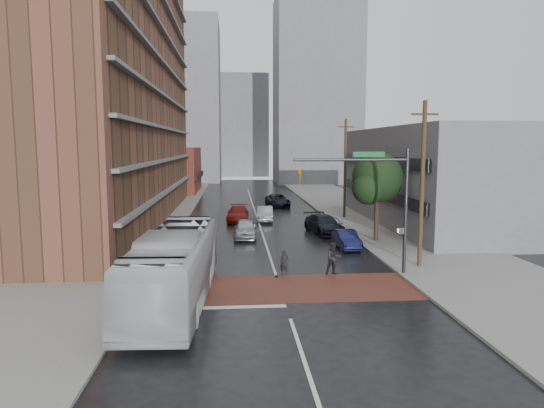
{
  "coord_description": "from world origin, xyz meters",
  "views": [
    {
      "loc": [
        -2.38,
        -23.86,
        7.41
      ],
      "look_at": [
        0.18,
        8.1,
        3.5
      ],
      "focal_mm": 32.0,
      "sensor_mm": 36.0,
      "label": 1
    }
  ],
  "objects": [
    {
      "name": "car_travel_b",
      "position": [
        0.66,
        22.98,
        0.71
      ],
      "size": [
        1.73,
        4.41,
        1.43
      ],
      "primitive_type": "imported",
      "rotation": [
        0.0,
        0.0,
        -0.05
      ],
      "color": "#AFB1B7",
      "rests_on": "ground"
    },
    {
      "name": "apartment_block",
      "position": [
        -14.0,
        24.0,
        14.0
      ],
      "size": [
        10.0,
        44.0,
        28.0
      ],
      "primitive_type": "cube",
      "color": "brown",
      "rests_on": "ground"
    },
    {
      "name": "pedestrian_a",
      "position": [
        0.48,
        3.0,
        0.73
      ],
      "size": [
        0.62,
        0.52,
        1.46
      ],
      "primitive_type": "imported",
      "rotation": [
        0.0,
        0.0,
        -0.38
      ],
      "color": "black",
      "rests_on": "ground"
    },
    {
      "name": "sidewalk_east",
      "position": [
        11.5,
        25.0,
        0.07
      ],
      "size": [
        9.0,
        90.0,
        0.15
      ],
      "primitive_type": "cube",
      "color": "gray",
      "rests_on": "ground"
    },
    {
      "name": "sidewalk_west",
      "position": [
        -11.5,
        25.0,
        0.07
      ],
      "size": [
        9.0,
        90.0,
        0.15
      ],
      "primitive_type": "cube",
      "color": "gray",
      "rests_on": "ground"
    },
    {
      "name": "utility_pole_far",
      "position": [
        8.8,
        24.0,
        5.14
      ],
      "size": [
        1.6,
        0.26,
        10.0
      ],
      "color": "#473321",
      "rests_on": "ground"
    },
    {
      "name": "signal_mast",
      "position": [
        5.85,
        2.5,
        4.73
      ],
      "size": [
        6.5,
        0.3,
        7.2
      ],
      "color": "#2D2D33",
      "rests_on": "ground"
    },
    {
      "name": "distant_tower_west",
      "position": [
        -14.0,
        78.0,
        16.0
      ],
      "size": [
        18.0,
        16.0,
        32.0
      ],
      "primitive_type": "cube",
      "color": "slate",
      "rests_on": "ground"
    },
    {
      "name": "transit_bus",
      "position": [
        -5.16,
        -1.4,
        1.73
      ],
      "size": [
        3.48,
        12.57,
        3.47
      ],
      "primitive_type": "imported",
      "rotation": [
        0.0,
        0.0,
        -0.05
      ],
      "color": "silver",
      "rests_on": "ground"
    },
    {
      "name": "car_parked_mid",
      "position": [
        5.2,
        16.0,
        0.77
      ],
      "size": [
        3.11,
        5.65,
        1.55
      ],
      "primitive_type": "imported",
      "rotation": [
        0.0,
        0.0,
        0.18
      ],
      "color": "black",
      "rests_on": "ground"
    },
    {
      "name": "street_tree",
      "position": [
        8.52,
        12.03,
        4.73
      ],
      "size": [
        4.2,
        4.1,
        6.9
      ],
      "color": "#332319",
      "rests_on": "ground"
    },
    {
      "name": "distant_tower_east",
      "position": [
        14.0,
        72.0,
        18.0
      ],
      "size": [
        16.0,
        14.0,
        36.0
      ],
      "primitive_type": "cube",
      "color": "slate",
      "rests_on": "ground"
    },
    {
      "name": "car_travel_a",
      "position": [
        -1.46,
        14.47,
        0.76
      ],
      "size": [
        1.98,
        4.53,
        1.52
      ],
      "primitive_type": "imported",
      "rotation": [
        0.0,
        0.0,
        -0.04
      ],
      "color": "#B1B5B9",
      "rests_on": "ground"
    },
    {
      "name": "car_travel_c",
      "position": [
        -1.98,
        23.11,
        0.74
      ],
      "size": [
        2.31,
        5.17,
        1.47
      ],
      "primitive_type": "imported",
      "rotation": [
        0.0,
        0.0,
        -0.05
      ],
      "color": "#65110B",
      "rests_on": "ground"
    },
    {
      "name": "storefront_west",
      "position": [
        -12.0,
        54.0,
        3.5
      ],
      "size": [
        8.0,
        16.0,
        7.0
      ],
      "primitive_type": "cube",
      "color": "brown",
      "rests_on": "ground"
    },
    {
      "name": "utility_pole_near",
      "position": [
        8.8,
        4.0,
        5.14
      ],
      "size": [
        1.6,
        0.26,
        10.0
      ],
      "color": "#473321",
      "rests_on": "ground"
    },
    {
      "name": "suv_travel",
      "position": [
        2.95,
        34.22,
        0.75
      ],
      "size": [
        2.9,
        5.55,
        1.49
      ],
      "primitive_type": "imported",
      "rotation": [
        0.0,
        0.0,
        0.08
      ],
      "color": "black",
      "rests_on": "ground"
    },
    {
      "name": "pedestrian_b",
      "position": [
        3.32,
        3.0,
        0.95
      ],
      "size": [
        1.05,
        0.88,
        1.9
      ],
      "primitive_type": "imported",
      "rotation": [
        0.0,
        0.0,
        0.19
      ],
      "color": "black",
      "rests_on": "ground"
    },
    {
      "name": "ground",
      "position": [
        0.0,
        0.0,
        0.0
      ],
      "size": [
        160.0,
        160.0,
        0.0
      ],
      "primitive_type": "plane",
      "color": "black",
      "rests_on": "ground"
    },
    {
      "name": "crosswalk",
      "position": [
        0.0,
        0.5,
        0.01
      ],
      "size": [
        14.0,
        5.0,
        0.02
      ],
      "primitive_type": "cube",
      "color": "brown",
      "rests_on": "ground"
    },
    {
      "name": "car_parked_near",
      "position": [
        5.72,
        9.95,
        0.65
      ],
      "size": [
        1.51,
        3.98,
        1.3
      ],
      "primitive_type": "imported",
      "rotation": [
        0.0,
        0.0,
        0.04
      ],
      "color": "#121640",
      "rests_on": "ground"
    },
    {
      "name": "car_parked_far",
      "position": [
        5.87,
        16.0,
        0.7
      ],
      "size": [
        1.69,
        4.13,
        1.4
      ],
      "primitive_type": "imported",
      "rotation": [
        0.0,
        0.0,
        0.01
      ],
      "color": "#9FA3A6",
      "rests_on": "ground"
    },
    {
      "name": "building_east",
      "position": [
        16.5,
        20.0,
        4.5
      ],
      "size": [
        11.0,
        26.0,
        9.0
      ],
      "primitive_type": "cube",
      "color": "slate",
      "rests_on": "ground"
    },
    {
      "name": "distant_tower_center",
      "position": [
        0.0,
        95.0,
        12.0
      ],
      "size": [
        12.0,
        10.0,
        24.0
      ],
      "primitive_type": "cube",
      "color": "slate",
      "rests_on": "ground"
    }
  ]
}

